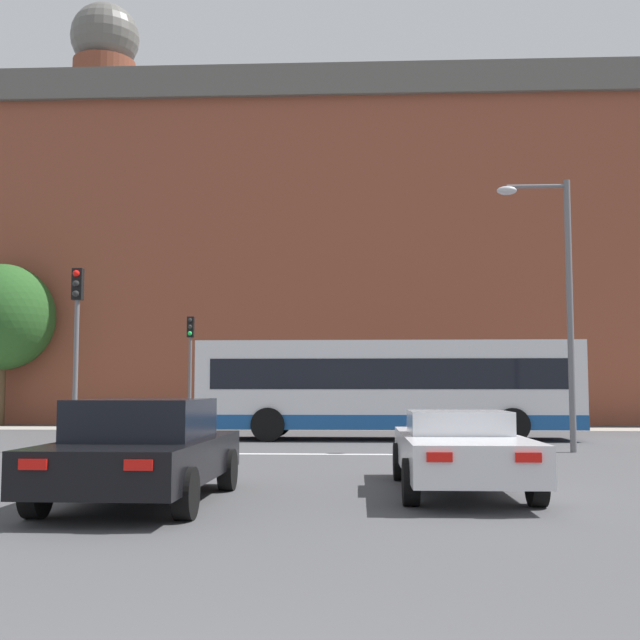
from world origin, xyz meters
TOP-DOWN VIEW (x-y plane):
  - stop_line_strip at (0.00, 16.51)m, footprint 9.02×0.30m
  - far_pavement at (0.00, 28.19)m, footprint 70.02×2.50m
  - brick_civic_building at (2.69, 38.22)m, footprint 38.49×14.52m
  - car_saloon_left at (-2.04, 8.31)m, footprint 2.14×4.57m
  - car_roadster_right at (2.50, 9.73)m, footprint 1.92×4.89m
  - bus_crossing_lead at (1.86, 22.01)m, footprint 11.52×2.65m
  - traffic_light_far_left at (-5.51, 27.80)m, footprint 0.26×0.31m
  - traffic_light_near_left at (-6.10, 16.92)m, footprint 0.26×0.31m
  - street_lamp_junction at (5.94, 17.34)m, footprint 1.83×0.36m
  - pedestrian_waiting at (3.57, 28.29)m, footprint 0.45×0.41m
  - tree_by_building at (-14.04, 30.30)m, footprint 4.27×4.27m

SIDE VIEW (x-z plane):
  - stop_line_strip at x=0.00m, z-range 0.00..0.01m
  - far_pavement at x=0.00m, z-range 0.00..0.01m
  - car_roadster_right at x=2.50m, z-range 0.03..1.26m
  - car_saloon_left at x=-2.04m, z-range 0.02..1.45m
  - pedestrian_waiting at x=3.57m, z-range 0.13..1.71m
  - bus_crossing_lead at x=1.86m, z-range 0.11..3.10m
  - traffic_light_far_left at x=-5.51m, z-range 0.74..5.06m
  - traffic_light_near_left at x=-6.10m, z-range 0.77..5.35m
  - street_lamp_junction at x=5.94m, z-range 0.76..7.57m
  - tree_by_building at x=-14.04m, z-range 1.15..7.96m
  - brick_civic_building at x=2.69m, z-range -3.06..19.09m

